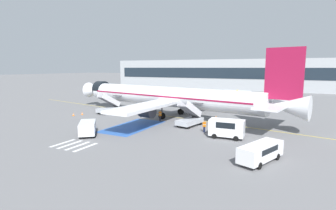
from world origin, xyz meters
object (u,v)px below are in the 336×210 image
object	(u,v)px
service_van_2	(227,127)
terminal_building	(254,75)
traffic_cone_1	(73,114)
boarding_stairs_forward	(109,108)
ground_crew_3	(204,126)
ground_crew_1	(141,112)
service_van_1	(261,151)
airliner	(167,96)
fuel_tanker	(241,97)
ground_crew_0	(160,115)
boarding_stairs_aft	(190,119)
ground_crew_2	(216,121)
traffic_cone_0	(82,114)
service_van_0	(88,127)

from	to	relation	value
service_van_2	terminal_building	bearing A→B (deg)	3.36
traffic_cone_1	terminal_building	xyz separation A→B (m)	(19.98, 73.65, 5.74)
boarding_stairs_forward	ground_crew_3	size ratio (longest dim) A/B	3.31
traffic_cone_1	terminal_building	size ratio (longest dim) A/B	0.00
terminal_building	boarding_stairs_forward	bearing A→B (deg)	-103.11
service_van_2	ground_crew_1	world-z (taller)	service_van_2
service_van_1	boarding_stairs_forward	bearing A→B (deg)	-5.33
airliner	fuel_tanker	xyz separation A→B (m)	(8.53, 22.66, -1.91)
service_van_1	ground_crew_0	bearing A→B (deg)	-14.35
boarding_stairs_aft	ground_crew_0	xyz separation A→B (m)	(-5.65, 0.89, 0.08)
ground_crew_1	ground_crew_2	bearing A→B (deg)	131.68
airliner	ground_crew_2	size ratio (longest dim) A/B	24.63
service_van_2	traffic_cone_1	xyz separation A→B (m)	(-29.01, 2.42, -1.17)
ground_crew_3	terminal_building	distance (m)	75.02
service_van_2	ground_crew_0	world-z (taller)	service_van_2
boarding_stairs_aft	service_van_2	distance (m)	8.08
service_van_1	airliner	bearing A→B (deg)	-21.77
service_van_1	traffic_cone_0	size ratio (longest dim) A/B	12.74
boarding_stairs_forward	fuel_tanker	distance (m)	31.98
airliner	traffic_cone_0	size ratio (longest dim) A/B	100.68
boarding_stairs_aft	traffic_cone_1	xyz separation A→B (m)	(-22.25, -1.98, -0.77)
airliner	ground_crew_1	world-z (taller)	airliner
boarding_stairs_aft	service_van_1	xyz separation A→B (m)	(11.75, -11.31, 0.07)
ground_crew_2	traffic_cone_0	size ratio (longest dim) A/B	4.09
boarding_stairs_aft	service_van_1	bearing A→B (deg)	-33.64
ground_crew_0	ground_crew_2	bearing A→B (deg)	-60.34
service_van_1	ground_crew_1	bearing A→B (deg)	-11.07
ground_crew_3	ground_crew_2	bearing A→B (deg)	94.75
airliner	service_van_2	world-z (taller)	airliner
fuel_tanker	ground_crew_2	world-z (taller)	fuel_tanker
boarding_stairs_forward	terminal_building	world-z (taller)	terminal_building
ground_crew_0	traffic_cone_1	xyz separation A→B (m)	(-16.59, -2.87, -0.85)
boarding_stairs_aft	traffic_cone_0	size ratio (longest dim) A/B	12.02
boarding_stairs_forward	ground_crew_0	bearing A→B (deg)	-0.60
traffic_cone_1	ground_crew_1	bearing A→B (deg)	19.94
ground_crew_0	traffic_cone_1	bearing A→B (deg)	134.52
boarding_stairs_forward	ground_crew_0	size ratio (longest dim) A/B	2.95
airliner	ground_crew_1	distance (m)	5.53
traffic_cone_0	airliner	bearing A→B (deg)	22.24
fuel_tanker	service_van_2	bearing A→B (deg)	15.99
fuel_tanker	traffic_cone_1	size ratio (longest dim) A/B	22.94
boarding_stairs_aft	terminal_building	world-z (taller)	terminal_building
boarding_stairs_forward	fuel_tanker	size ratio (longest dim) A/B	0.51
ground_crew_3	traffic_cone_1	distance (m)	25.59
airliner	ground_crew_1	xyz separation A→B (m)	(-3.59, -3.25, -2.67)
boarding_stairs_forward	ground_crew_0	distance (m)	12.77
boarding_stairs_aft	service_van_0	distance (m)	14.94
ground_crew_2	terminal_building	size ratio (longest dim) A/B	0.02
traffic_cone_0	ground_crew_1	bearing A→B (deg)	14.09
service_van_2	ground_crew_2	distance (m)	5.21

